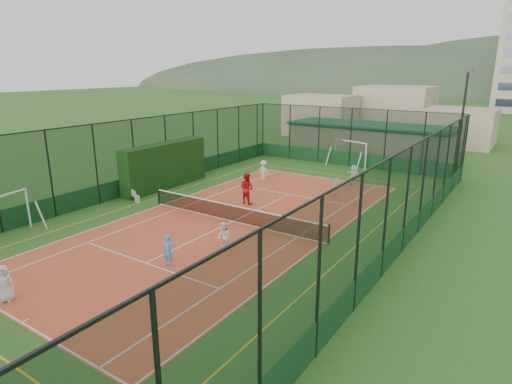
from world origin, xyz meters
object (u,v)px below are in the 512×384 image
floodlight_ne (461,126)px  futsal_goal_far (350,154)px  coach (247,188)px  child_far_left (264,171)px  child_far_back (353,175)px  child_near_right (224,237)px  clubhouse (370,140)px  white_bench (133,194)px  child_near_left (4,283)px  futsal_goal_near (2,217)px  child_near_mid (168,251)px  child_far_right (336,186)px

floodlight_ne → futsal_goal_far: size_ratio=2.40×
floodlight_ne → coach: size_ratio=4.19×
child_far_left → child_far_back: child_far_left is taller
child_near_right → child_far_back: size_ratio=0.91×
clubhouse → child_near_right: clubhouse is taller
white_bench → child_far_left: size_ratio=0.93×
white_bench → child_near_left: size_ratio=1.03×
child_near_left → child_far_back: size_ratio=0.94×
child_near_right → coach: coach is taller
futsal_goal_near → futsal_goal_far: size_ratio=0.95×
floodlight_ne → coach: floodlight_ne is taller
coach → child_far_left: bearing=-63.1°
futsal_goal_far → child_far_left: 9.00m
child_far_back → child_near_mid: bearing=103.1°
white_bench → child_far_back: bearing=66.8°
child_near_left → child_near_right: bearing=28.6°
floodlight_ne → child_far_back: floodlight_ne is taller
white_bench → futsal_goal_near: 7.96m
clubhouse → child_far_right: 14.32m
floodlight_ne → clubhouse: (-8.60, 5.40, -2.55)m
coach → child_near_left: bearing=92.3°
futsal_goal_far → child_far_back: bearing=-47.8°
white_bench → child_near_left: child_near_left is taller
coach → futsal_goal_near: bearing=63.0°
child_near_left → coach: bearing=52.0°
white_bench → child_near_mid: 10.55m
child_near_right → coach: size_ratio=0.70×
floodlight_ne → child_far_back: 8.77m
floodlight_ne → clubhouse: bearing=147.9°
child_far_left → child_far_right: size_ratio=1.28×
child_near_mid → child_far_right: bearing=83.6°
clubhouse → futsal_goal_far: 5.23m
white_bench → child_far_right: child_far_right is taller
futsal_goal_far → child_near_right: futsal_goal_far is taller
child_near_right → coach: 7.33m
child_near_left → floodlight_ne: bearing=33.8°
child_near_right → futsal_goal_far: bearing=120.2°
coach → white_bench: bearing=32.5°
clubhouse → child_far_right: bearing=-79.3°
futsal_goal_near → coach: futsal_goal_near is taller
child_near_left → child_far_right: 19.89m
child_far_back → floodlight_ne: bearing=-118.3°
child_far_back → child_near_right: bearing=106.0°
futsal_goal_far → child_far_back: futsal_goal_far is taller
child_near_right → white_bench: bearing=-172.6°
floodlight_ne → futsal_goal_near: size_ratio=2.52×
child_far_right → child_far_back: bearing=-94.9°
futsal_goal_far → coach: size_ratio=1.75×
child_far_right → child_near_left: bearing=72.5°
child_near_left → child_far_left: (-1.65, 19.96, 0.07)m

